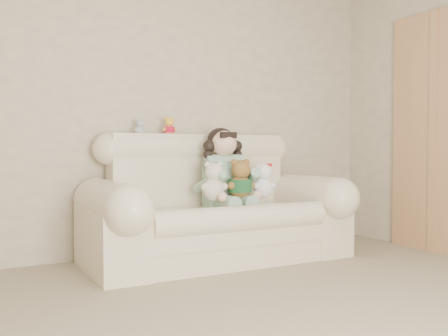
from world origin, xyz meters
The scene contains 9 objects.
wall_back centered at (0.00, 2.50, 1.30)m, with size 4.50×4.50×0.00m, color tan.
sofa centered at (0.39, 2.00, 0.52)m, with size 2.10×0.95×1.03m, color #FFE8CD, non-canonical shape.
door_panel centered at (2.22, 1.40, 1.05)m, with size 0.06×0.90×2.10m, color #A07144.
seated_child centered at (0.49, 2.08, 0.76)m, with size 0.40×0.49×0.67m, color #2A754B, non-canonical shape.
brown_teddy centered at (0.53, 1.87, 0.69)m, with size 0.24×0.19×0.38m, color brown, non-canonical shape.
white_cat centered at (0.76, 1.89, 0.67)m, with size 0.22×0.17×0.34m, color white, non-canonical shape.
cream_teddy centered at (0.30, 1.89, 0.68)m, with size 0.23×0.18×0.36m, color #EFE4CF, non-canonical shape.
yellow_mini_bear centered at (0.12, 2.35, 1.10)m, with size 0.12×0.09×0.19m, color yellow, non-canonical shape.
grey_mini_plush centered at (-0.13, 2.37, 1.09)m, with size 0.10×0.08×0.16m, color #A9A8AF, non-canonical shape.
Camera 1 is at (-1.49, -1.59, 0.89)m, focal length 40.42 mm.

